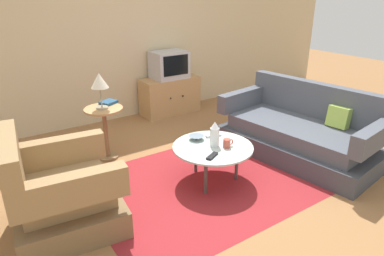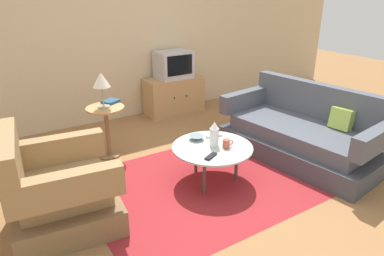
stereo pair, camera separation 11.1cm
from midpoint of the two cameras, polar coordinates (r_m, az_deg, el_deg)
ground_plane at (r=3.79m, az=3.35°, el=-8.75°), size 16.00×16.00×0.00m
back_wall at (r=5.48m, az=-12.97°, el=15.39°), size 9.00×0.12×2.70m
area_rug at (r=3.81m, az=2.47°, el=-8.56°), size 2.62×1.85×0.00m
armchair at (r=3.21m, az=-21.90°, el=-10.17°), size 0.96×0.98×0.90m
couch at (r=4.44m, az=16.78°, el=-0.82°), size 1.16×1.99×0.85m
coffee_table at (r=3.63m, az=2.57°, el=-3.43°), size 0.85×0.85×0.41m
side_table at (r=4.24m, az=-14.90°, el=0.80°), size 0.45×0.45×0.64m
tv_stand at (r=5.72m, az=-4.22°, el=5.35°), size 0.95×0.44×0.59m
television at (r=5.59m, az=-4.36°, el=10.35°), size 0.55×0.42×0.43m
table_lamp at (r=4.08m, az=-15.76°, el=7.26°), size 0.20×0.20×0.42m
vase at (r=3.57m, az=2.86°, el=-1.07°), size 0.10×0.10×0.27m
mug at (r=3.58m, az=4.92°, el=-2.52°), size 0.12×0.08×0.09m
bowl at (r=3.76m, az=-0.12°, el=-1.61°), size 0.17×0.17×0.05m
tv_remote_dark at (r=3.39m, az=2.39°, el=-4.63°), size 0.17×0.12×0.02m
tv_remote_silver at (r=3.84m, az=2.73°, el=-1.28°), size 0.18×0.08×0.02m
book at (r=4.32m, az=-14.32°, el=4.13°), size 0.23×0.22×0.03m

